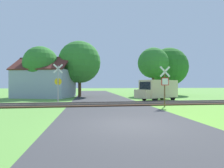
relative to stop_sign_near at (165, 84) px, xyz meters
name	(u,v)px	position (x,y,z in m)	size (l,w,h in m)	color
ground_plane	(128,125)	(-4.24, -5.56, -1.82)	(160.00, 160.00, 0.00)	#5B933D
road_asphalt	(120,116)	(-4.24, -3.56, -1.82)	(6.69, 80.00, 0.01)	#38383A
rail_track	(108,104)	(-4.24, 2.03, -1.77)	(60.00, 2.60, 0.22)	#422D1E
stop_sign_near	(165,84)	(0.00, 0.00, 0.00)	(0.88, 0.15, 3.19)	brown
crossing_sign_far	(58,81)	(-8.66, 3.58, 0.26)	(0.88, 0.17, 3.66)	#9E9EA5
house	(45,83)	(-11.74, 11.96, 0.18)	(8.55, 7.15, 5.52)	#99A3B7
tree_center	(80,62)	(-7.11, 12.76, 3.18)	(6.05, 6.05, 8.04)	#513823
tree_left	(41,64)	(-12.15, 11.44, 2.73)	(4.55, 4.55, 6.84)	#513823
tree_far	(169,67)	(7.82, 15.40, 2.98)	(6.49, 6.49, 8.05)	#513823
tree_right	(153,63)	(4.29, 13.48, 3.34)	(4.82, 4.82, 7.59)	#513823
mail_truck	(158,89)	(1.65, 5.36, -0.59)	(5.22, 3.79, 2.24)	beige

